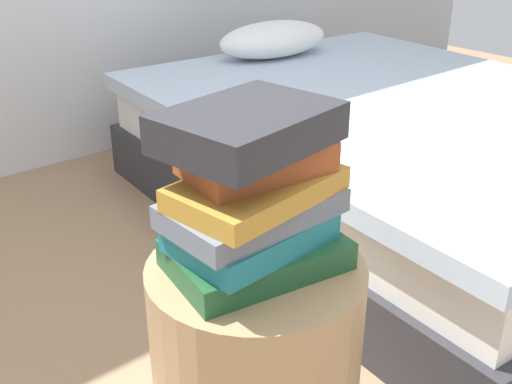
# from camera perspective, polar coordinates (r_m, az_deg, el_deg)

# --- Properties ---
(bed) EXTENTS (1.68, 2.11, 0.62)m
(bed) POSITION_cam_1_polar(r_m,az_deg,el_deg) (2.50, 12.39, 3.44)
(bed) COLOR #2D2D33
(bed) RESTS_ON ground_plane
(side_table) EXTENTS (0.40, 0.40, 0.54)m
(side_table) POSITION_cam_1_polar(r_m,az_deg,el_deg) (1.29, 0.00, -16.97)
(side_table) COLOR tan
(side_table) RESTS_ON ground_plane
(book_forest) EXTENTS (0.33, 0.24, 0.05)m
(book_forest) POSITION_cam_1_polar(r_m,az_deg,el_deg) (1.11, 0.03, -5.80)
(book_forest) COLOR #1E512D
(book_forest) RESTS_ON side_table
(book_teal) EXTENTS (0.27, 0.20, 0.05)m
(book_teal) POSITION_cam_1_polar(r_m,az_deg,el_deg) (1.08, -0.46, -3.65)
(book_teal) COLOR #1E727F
(book_teal) RESTS_ON book_forest
(book_slate) EXTENTS (0.30, 0.18, 0.04)m
(book_slate) POSITION_cam_1_polar(r_m,az_deg,el_deg) (1.07, -0.37, -1.45)
(book_slate) COLOR slate
(book_slate) RESTS_ON book_teal
(book_ochre) EXTENTS (0.31, 0.21, 0.04)m
(book_ochre) POSITION_cam_1_polar(r_m,az_deg,el_deg) (1.04, 0.12, 0.31)
(book_ochre) COLOR #B7842D
(book_ochre) RESTS_ON book_slate
(book_rust) EXTENTS (0.25, 0.17, 0.05)m
(book_rust) POSITION_cam_1_polar(r_m,az_deg,el_deg) (1.05, 0.04, 3.13)
(book_rust) COLOR #994723
(book_rust) RESTS_ON book_ochre
(book_charcoal) EXTENTS (0.31, 0.25, 0.06)m
(book_charcoal) POSITION_cam_1_polar(r_m,az_deg,el_deg) (1.01, -0.69, 5.89)
(book_charcoal) COLOR #28282D
(book_charcoal) RESTS_ON book_rust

